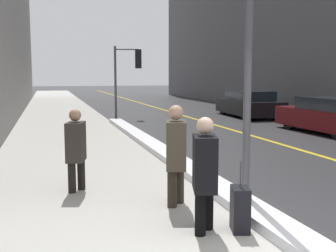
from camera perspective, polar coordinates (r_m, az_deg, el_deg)
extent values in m
cube|color=#B2AFA8|center=(19.08, -13.86, 0.52)|extent=(4.00, 80.00, 0.01)
cube|color=gold|center=(20.21, 3.39, 1.04)|extent=(0.16, 80.00, 0.00)
cube|color=white|center=(11.05, -0.87, -3.40)|extent=(0.51, 15.82, 0.15)
cube|color=slate|center=(30.64, 15.50, 14.85)|extent=(6.00, 36.00, 12.86)
cylinder|color=#515156|center=(6.58, 10.80, 8.44)|extent=(0.12, 0.12, 4.48)
cylinder|color=#515156|center=(20.36, -7.13, 5.88)|extent=(0.11, 0.11, 3.43)
cylinder|color=#515156|center=(20.40, -5.63, 10.30)|extent=(1.10, 0.25, 0.07)
cube|color=black|center=(20.39, -4.05, 9.05)|extent=(0.33, 0.25, 0.90)
sphere|color=red|center=(20.52, -4.07, 9.84)|extent=(0.19, 0.19, 0.19)
sphere|color=orange|center=(20.51, -4.06, 9.04)|extent=(0.19, 0.19, 0.19)
sphere|color=green|center=(20.50, -4.05, 8.24)|extent=(0.19, 0.19, 0.19)
cylinder|color=black|center=(5.67, 5.46, -9.95)|extent=(0.14, 0.14, 0.82)
cylinder|color=black|center=(5.45, 4.41, -10.65)|extent=(0.14, 0.14, 0.82)
cube|color=black|center=(5.43, 5.00, -5.04)|extent=(0.41, 0.55, 0.71)
sphere|color=beige|center=(5.35, 5.06, 0.04)|extent=(0.22, 0.22, 0.22)
cube|color=black|center=(5.80, 4.68, -5.82)|extent=(0.16, 0.24, 0.28)
cylinder|color=#2A241B|center=(6.78, 1.56, -6.96)|extent=(0.15, 0.15, 0.85)
cylinder|color=#2A241B|center=(6.55, 0.56, -7.45)|extent=(0.15, 0.15, 0.85)
cube|color=#473D2D|center=(6.55, 1.08, -2.58)|extent=(0.43, 0.58, 0.75)
sphere|color=tan|center=(6.49, 1.09, 1.84)|extent=(0.23, 0.23, 0.23)
cylinder|color=black|center=(7.72, -11.68, -5.65)|extent=(0.14, 0.14, 0.79)
cylinder|color=black|center=(7.54, -12.91, -5.98)|extent=(0.14, 0.14, 0.79)
cube|color=#2D2823|center=(7.53, -12.38, -2.09)|extent=(0.40, 0.53, 0.69)
sphere|color=tan|center=(7.48, -12.48, 1.44)|extent=(0.21, 0.21, 0.21)
cube|color=#600F14|center=(16.01, 21.19, 0.86)|extent=(1.86, 4.53, 0.68)
cube|color=black|center=(15.87, 21.52, 2.83)|extent=(1.67, 2.37, 0.44)
cylinder|color=black|center=(16.70, 16.19, 0.77)|extent=(0.24, 0.71, 0.71)
cylinder|color=black|center=(17.57, 20.27, 0.91)|extent=(0.24, 0.71, 0.71)
cube|color=black|center=(21.38, 10.87, 2.56)|extent=(2.12, 4.56, 0.69)
cube|color=black|center=(21.25, 11.03, 4.08)|extent=(1.85, 2.41, 0.46)
cylinder|color=black|center=(22.36, 7.50, 2.38)|extent=(0.24, 0.65, 0.64)
cylinder|color=black|center=(22.99, 11.33, 2.42)|extent=(0.24, 0.65, 0.64)
cylinder|color=black|center=(19.81, 10.31, 1.75)|extent=(0.24, 0.65, 0.64)
cylinder|color=black|center=(20.51, 14.52, 1.82)|extent=(0.24, 0.65, 0.64)
cube|color=black|center=(5.69, 9.74, -11.10)|extent=(0.31, 0.41, 0.60)
cylinder|color=#4C4C51|center=(5.57, 9.84, -6.44)|extent=(0.02, 0.02, 0.35)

